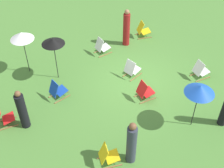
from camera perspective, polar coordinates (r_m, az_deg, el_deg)
ground_plane at (r=13.13m, az=4.49°, el=0.19°), size 40.00×40.00×0.00m
deckchair_0 at (r=15.87m, az=5.78°, el=9.97°), size 0.68×0.87×0.83m
deckchair_1 at (r=12.25m, az=6.09°, el=-1.36°), size 0.53×0.79×0.83m
deckchair_2 at (r=10.18m, az=-0.79°, el=-13.21°), size 0.66×0.86×0.83m
deckchair_3 at (r=11.88m, az=-19.55°, el=-5.92°), size 0.58×0.82×0.83m
deckchair_4 at (r=14.57m, az=-1.89°, el=6.95°), size 0.51×0.78×0.83m
deckchair_5 at (r=13.70m, az=16.15°, el=2.45°), size 0.55×0.81×0.83m
deckchair_7 at (r=12.40m, az=-10.14°, el=-1.20°), size 0.59×0.82×0.83m
deckchair_8 at (r=13.25m, az=3.71°, el=2.78°), size 0.65×0.85×0.83m
umbrella_0 at (r=13.13m, az=-16.49°, el=8.59°), size 0.98×0.98×2.02m
umbrella_1 at (r=12.46m, az=-10.94°, el=7.81°), size 0.94×0.94×2.01m
umbrella_2 at (r=10.61m, az=16.08°, el=-0.99°), size 1.03×1.03×1.93m
person_0 at (r=9.88m, az=3.66°, el=-11.01°), size 0.44×0.44×1.81m
person_1 at (r=11.31m, az=-16.39°, el=-4.72°), size 0.46×0.46×1.72m
person_3 at (r=14.93m, az=2.70°, el=10.31°), size 0.46×0.46×1.89m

